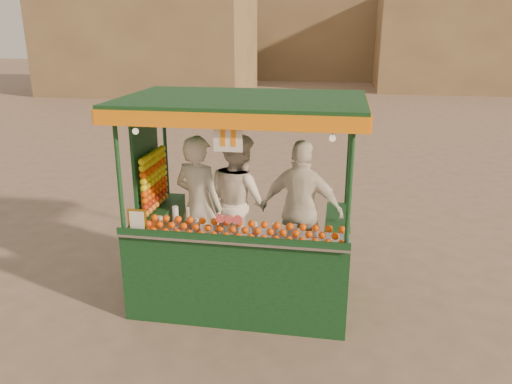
% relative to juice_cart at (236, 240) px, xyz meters
% --- Properties ---
extents(ground, '(90.00, 90.00, 0.00)m').
position_rel_juice_cart_xyz_m(ground, '(0.38, -0.09, -0.81)').
color(ground, '#6D5A4E').
rests_on(ground, ground).
extents(building_left, '(10.00, 6.00, 6.00)m').
position_rel_juice_cart_xyz_m(building_left, '(-8.62, 19.91, 2.19)').
color(building_left, '#8D7750').
rests_on(building_left, ground).
extents(building_right, '(9.00, 6.00, 5.00)m').
position_rel_juice_cart_xyz_m(building_right, '(7.38, 23.91, 1.69)').
color(building_right, '#8D7750').
rests_on(building_right, ground).
extents(building_center, '(14.00, 7.00, 7.00)m').
position_rel_juice_cart_xyz_m(building_center, '(-1.62, 29.91, 2.69)').
color(building_center, '#8D7750').
rests_on(building_center, ground).
extents(juice_cart, '(2.76, 1.79, 2.50)m').
position_rel_juice_cart_xyz_m(juice_cart, '(0.00, 0.00, 0.00)').
color(juice_cart, '#0E3513').
rests_on(juice_cart, ground).
extents(vendor_left, '(0.75, 0.62, 1.76)m').
position_rel_juice_cart_xyz_m(vendor_left, '(-0.49, 0.14, 0.36)').
color(vendor_left, white).
rests_on(vendor_left, ground).
extents(vendor_middle, '(1.06, 1.08, 1.75)m').
position_rel_juice_cart_xyz_m(vendor_middle, '(-0.05, 0.39, 0.35)').
color(vendor_middle, white).
rests_on(vendor_middle, ground).
extents(vendor_right, '(1.07, 0.60, 1.72)m').
position_rel_juice_cart_xyz_m(vendor_right, '(0.75, 0.24, 0.34)').
color(vendor_right, white).
rests_on(vendor_right, ground).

